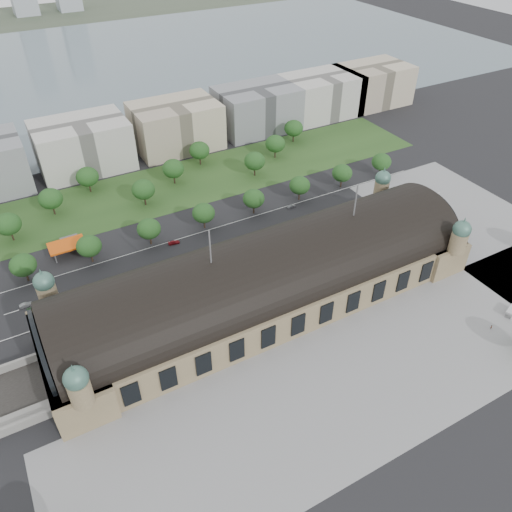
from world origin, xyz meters
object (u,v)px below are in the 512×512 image
traffic_car_2 (103,282)px  parked_car_4 (113,311)px  parked_car_5 (142,293)px  parked_car_6 (192,284)px  bus_west (218,262)px  bus_east (307,230)px  parked_car_1 (92,310)px  traffic_car_4 (241,240)px  traffic_car_5 (291,206)px  traffic_car_1 (26,305)px  van_south (511,312)px  parked_car_3 (114,304)px  parked_car_0 (97,308)px  bus_mid (218,253)px  petrol_station (69,243)px  traffic_car_6 (386,192)px  parked_car_2 (135,304)px  pedestrian_1 (491,327)px

traffic_car_2 → parked_car_4: parked_car_4 is taller
parked_car_5 → parked_car_6: 18.12m
bus_west → bus_east: (42.35, 1.52, -0.03)m
parked_car_1 → traffic_car_4: bearing=65.0°
traffic_car_4 → traffic_car_5: (32.20, 12.07, -0.09)m
traffic_car_1 → van_south: van_south is taller
traffic_car_2 → parked_car_3: bearing=8.2°
traffic_car_5 → parked_car_0: traffic_car_5 is taller
traffic_car_4 → bus_mid: 13.59m
van_south → bus_mid: bearing=115.2°
petrol_station → parked_car_5: petrol_station is taller
parked_car_3 → traffic_car_2: bearing=152.7°
parked_car_1 → bus_east: bus_east is taller
traffic_car_5 → van_south: 99.29m
traffic_car_1 → parked_car_4: parked_car_4 is taller
traffic_car_6 → van_south: van_south is taller
petrol_station → traffic_car_1: petrol_station is taller
parked_car_1 → parked_car_4: (6.22, -4.00, 0.06)m
traffic_car_6 → parked_car_2: 129.37m
parked_car_1 → parked_car_3: size_ratio=1.04×
petrol_station → parked_car_4: size_ratio=3.13×
parked_car_4 → pedestrian_1: 128.30m
petrol_station → traffic_car_2: bearing=-78.0°
bus_east → van_south: (34.20, -74.85, -0.49)m
pedestrian_1 → parked_car_4: bearing=114.5°
parked_car_6 → traffic_car_1: bearing=-145.4°
traffic_car_2 → parked_car_4: (-1.11, -17.15, 0.09)m
bus_west → bus_mid: bus_mid is taller
parked_car_5 → bus_mid: bearing=68.1°
petrol_station → parked_car_3: bearing=-81.5°
traffic_car_1 → parked_car_6: 58.24m
parked_car_6 → bus_mid: bus_mid is taller
parked_car_3 → pedestrian_1: 128.71m
parked_car_5 → parked_car_6: parked_car_6 is taller
parked_car_1 → bus_west: bearing=57.2°
parked_car_4 → pedestrian_1: size_ratio=2.56×
parked_car_3 → pedestrian_1: (106.73, -71.93, 0.08)m
pedestrian_1 → traffic_car_2: bearing=108.2°
traffic_car_6 → parked_car_2: (-128.31, -16.57, -0.02)m
traffic_car_1 → parked_car_3: size_ratio=0.93×
parked_car_6 → bus_west: (13.44, 6.00, 1.02)m
parked_car_2 → parked_car_4: bearing=-124.8°
petrol_station → bus_east: 97.37m
parked_car_6 → bus_east: (55.79, 7.52, 0.99)m
parked_car_1 → parked_car_3: (7.72, -0.96, 0.12)m
traffic_car_2 → parked_car_3: parked_car_3 is taller
pedestrian_1 → parked_car_0: bearing=114.1°
bus_mid → bus_east: (40.02, -3.13, -0.12)m
traffic_car_2 → parked_car_0: (-5.46, -13.15, -0.01)m
traffic_car_1 → parked_car_6: (55.45, -17.81, -0.02)m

